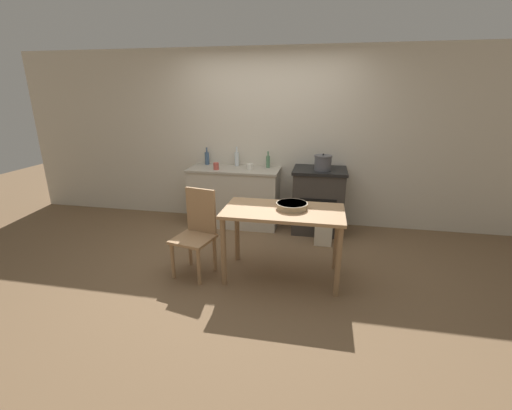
% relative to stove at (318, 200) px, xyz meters
% --- Properties ---
extents(ground_plane, '(14.00, 14.00, 0.00)m').
position_rel_stove_xyz_m(ground_plane, '(-0.78, -1.25, -0.46)').
color(ground_plane, brown).
extents(wall_back, '(8.00, 0.07, 2.55)m').
position_rel_stove_xyz_m(wall_back, '(-0.78, 0.33, 0.81)').
color(wall_back, beige).
rests_on(wall_back, ground_plane).
extents(counter_cabinet, '(1.34, 0.59, 0.87)m').
position_rel_stove_xyz_m(counter_cabinet, '(-1.25, 0.02, -0.03)').
color(counter_cabinet, beige).
rests_on(counter_cabinet, ground_plane).
extents(stove, '(0.74, 0.63, 0.92)m').
position_rel_stove_xyz_m(stove, '(0.00, 0.00, 0.00)').
color(stove, '#38332D').
rests_on(stove, ground_plane).
extents(work_table, '(1.25, 0.67, 0.78)m').
position_rel_stove_xyz_m(work_table, '(-0.34, -1.43, 0.21)').
color(work_table, '#A87F56').
rests_on(work_table, ground_plane).
extents(chair, '(0.48, 0.48, 0.95)m').
position_rel_stove_xyz_m(chair, '(-1.28, -1.50, 0.03)').
color(chair, '#A87F56').
rests_on(chair, ground_plane).
extents(flour_sack, '(0.23, 0.16, 0.39)m').
position_rel_stove_xyz_m(flour_sack, '(0.09, -0.49, -0.27)').
color(flour_sack, beige).
rests_on(flour_sack, ground_plane).
extents(stock_pot, '(0.24, 0.24, 0.23)m').
position_rel_stove_xyz_m(stock_pot, '(0.03, -0.08, 0.56)').
color(stock_pot, '#4C4C51').
rests_on(stock_pot, stove).
extents(mixing_bowl_large, '(0.33, 0.33, 0.06)m').
position_rel_stove_xyz_m(mixing_bowl_large, '(-0.26, -1.38, 0.35)').
color(mixing_bowl_large, tan).
rests_on(mixing_bowl_large, work_table).
extents(bottle_far_left, '(0.07, 0.07, 0.29)m').
position_rel_stove_xyz_m(bottle_far_left, '(-1.25, 0.21, 0.52)').
color(bottle_far_left, silver).
rests_on(bottle_far_left, counter_cabinet).
extents(bottle_left, '(0.07, 0.07, 0.26)m').
position_rel_stove_xyz_m(bottle_left, '(-1.73, 0.21, 0.51)').
color(bottle_left, '#3D5675').
rests_on(bottle_left, counter_cabinet).
extents(bottle_mid_left, '(0.06, 0.06, 0.24)m').
position_rel_stove_xyz_m(bottle_mid_left, '(-0.77, 0.17, 0.50)').
color(bottle_mid_left, '#517F5B').
rests_on(bottle_mid_left, counter_cabinet).
extents(cup_center_left, '(0.08, 0.08, 0.10)m').
position_rel_stove_xyz_m(cup_center_left, '(-1.48, -0.11, 0.46)').
color(cup_center_left, '#B74C42').
rests_on(cup_center_left, counter_cabinet).
extents(cup_center, '(0.09, 0.09, 0.08)m').
position_rel_stove_xyz_m(cup_center, '(-1.01, -0.01, 0.45)').
color(cup_center, silver).
rests_on(cup_center, counter_cabinet).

